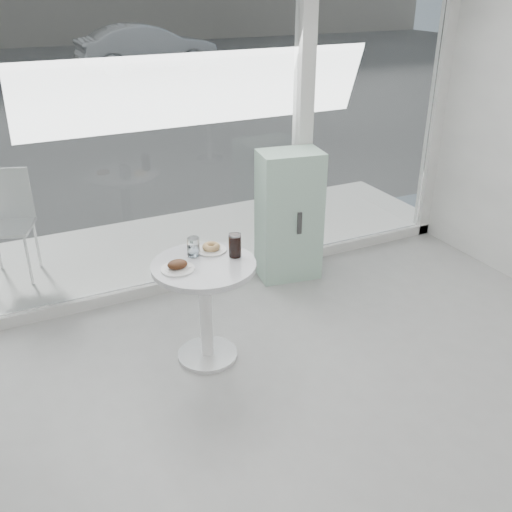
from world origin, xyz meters
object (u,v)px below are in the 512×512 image
plate_fritter (178,266)px  plate_donut (211,248)px  mint_cabinet (289,216)px  water_tumbler_b (194,246)px  patio_chair (8,217)px  water_tumbler_a (193,248)px  cola_glass (235,246)px  main_table (205,291)px  car_silver (147,48)px

plate_fritter → plate_donut: plate_fritter is taller
mint_cabinet → water_tumbler_b: bearing=-139.6°
plate_donut → mint_cabinet: bearing=34.7°
patio_chair → water_tumbler_a: size_ratio=7.32×
water_tumbler_a → cola_glass: bearing=-27.2°
water_tumbler_b → main_table: bearing=-91.1°
patio_chair → water_tumbler_b: bearing=-38.9°
plate_fritter → cola_glass: bearing=2.2°
water_tumbler_b → plate_donut: bearing=-8.6°
patio_chair → water_tumbler_a: patio_chair is taller
patio_chair → water_tumbler_a: 2.12m
mint_cabinet → car_silver: 13.21m
water_tumbler_a → water_tumbler_b: water_tumbler_a is taller
plate_donut → patio_chair: bearing=125.0°
patio_chair → water_tumbler_b: (1.12, -1.76, 0.22)m
main_table → patio_chair: patio_chair is taller
mint_cabinet → water_tumbler_a: (-1.18, -0.74, 0.24)m
mint_cabinet → cola_glass: mint_cabinet is taller
water_tumbler_b → cola_glass: cola_glass is taller
car_silver → plate_fritter: car_silver is taller
plate_donut → water_tumbler_a: (-0.14, -0.02, 0.04)m
plate_fritter → water_tumbler_a: water_tumbler_a is taller
mint_cabinet → patio_chair: size_ratio=1.22×
main_table → patio_chair: 2.24m
cola_glass → patio_chair: bearing=125.1°
plate_fritter → water_tumbler_a: (0.16, 0.15, 0.03)m
main_table → mint_cabinet: size_ratio=0.65×
plate_donut → cola_glass: cola_glass is taller
water_tumbler_a → water_tumbler_b: bearing=58.0°
mint_cabinet → plate_fritter: (-1.34, -0.89, 0.20)m
car_silver → cola_glass: (-3.43, -13.84, 0.19)m
mint_cabinet → cola_glass: (-0.92, -0.87, 0.26)m
plate_fritter → mint_cabinet: bearing=33.5°
plate_donut → cola_glass: (0.12, -0.16, 0.06)m
mint_cabinet → plate_donut: size_ratio=5.44×
plate_donut → water_tumbler_a: bearing=-171.3°
cola_glass → plate_donut: bearing=126.7°
car_silver → water_tumbler_b: size_ratio=33.20×
plate_donut → cola_glass: bearing=-53.3°
main_table → mint_cabinet: bearing=37.2°
plate_donut → water_tumbler_b: water_tumbler_b is taller
patio_chair → plate_donut: patio_chair is taller
main_table → car_silver: 14.32m
car_silver → plate_donut: size_ratio=18.37×
patio_chair → plate_donut: (1.24, -1.77, 0.19)m
plate_fritter → patio_chair: bearing=115.6°
plate_donut → water_tumbler_b: size_ratio=1.81×
main_table → water_tumbler_a: (-0.02, 0.14, 0.28)m
plate_fritter → car_silver: bearing=74.5°
patio_chair → car_silver: car_silver is taller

